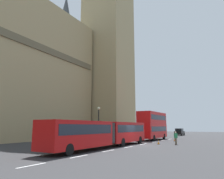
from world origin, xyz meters
name	(u,v)px	position (x,y,z in m)	size (l,w,h in m)	color
ground_plane	(137,145)	(0.00, 0.00, 0.00)	(160.00, 160.00, 0.00)	#333335
lane_centre_marking	(143,144)	(2.25, 0.00, 0.00)	(39.00, 0.16, 0.01)	silver
clock_tower	(108,1)	(19.75, 15.98, 35.97)	(11.90, 11.90, 68.45)	tan
articulated_bus	(105,132)	(-4.40, 1.99, 1.75)	(18.27, 2.54, 2.90)	#B20F0F
double_decker_bus	(153,125)	(12.14, 2.00, 2.71)	(9.32, 2.54, 4.90)	red
sedan_lead	(180,132)	(33.58, 1.99, 0.91)	(4.40, 1.86, 1.85)	black
traffic_cone_west	(158,142)	(3.12, -1.86, 0.28)	(0.36, 0.36, 0.58)	black
traffic_cone_middle	(175,139)	(10.52, -2.24, 0.28)	(0.36, 0.36, 0.58)	black
street_lamp	(99,122)	(1.12, 6.50, 3.06)	(0.44, 0.44, 5.27)	black
pedestrian_near_cones	(176,138)	(3.68, -4.06, 0.91)	(0.46, 0.45, 1.69)	#726651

